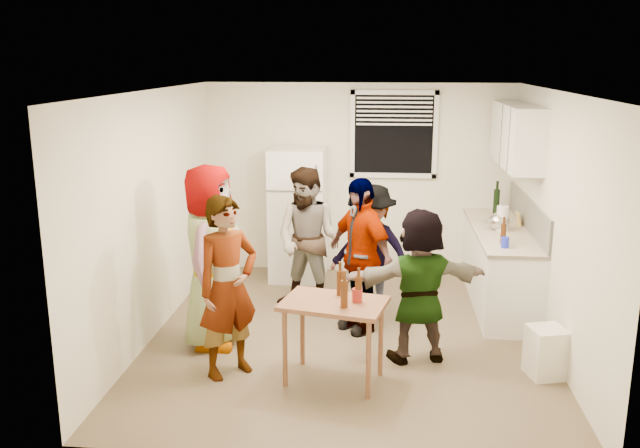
# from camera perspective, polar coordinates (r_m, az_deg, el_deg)

# --- Properties ---
(room) EXTENTS (4.00, 4.50, 2.50)m
(room) POSITION_cam_1_polar(r_m,az_deg,el_deg) (7.12, 2.34, -9.40)
(room) COLOR white
(room) RESTS_ON ground
(window) EXTENTS (1.12, 0.10, 1.06)m
(window) POSITION_cam_1_polar(r_m,az_deg,el_deg) (8.80, 6.23, 7.51)
(window) COLOR white
(window) RESTS_ON room
(refrigerator) EXTENTS (0.70, 0.70, 1.70)m
(refrigerator) POSITION_cam_1_polar(r_m,az_deg,el_deg) (8.71, -1.84, 0.84)
(refrigerator) COLOR white
(refrigerator) RESTS_ON ground
(counter_lower) EXTENTS (0.60, 2.20, 0.86)m
(counter_lower) POSITION_cam_1_polar(r_m,az_deg,el_deg) (8.16, 14.86, -3.59)
(counter_lower) COLOR white
(counter_lower) RESTS_ON ground
(countertop) EXTENTS (0.64, 2.22, 0.04)m
(countertop) POSITION_cam_1_polar(r_m,az_deg,el_deg) (8.04, 15.06, -0.52)
(countertop) COLOR beige
(countertop) RESTS_ON counter_lower
(backsplash) EXTENTS (0.03, 2.20, 0.36)m
(backsplash) POSITION_cam_1_polar(r_m,az_deg,el_deg) (8.05, 17.15, 0.81)
(backsplash) COLOR #A39E94
(backsplash) RESTS_ON countertop
(upper_cabinets) EXTENTS (0.34, 1.60, 0.70)m
(upper_cabinets) POSITION_cam_1_polar(r_m,az_deg,el_deg) (8.07, 16.23, 7.19)
(upper_cabinets) COLOR white
(upper_cabinets) RESTS_ON room
(kettle) EXTENTS (0.29, 0.26, 0.22)m
(kettle) POSITION_cam_1_polar(r_m,az_deg,el_deg) (7.96, 14.79, -0.49)
(kettle) COLOR silver
(kettle) RESTS_ON countertop
(paper_towel) EXTENTS (0.13, 0.13, 0.28)m
(paper_towel) POSITION_cam_1_polar(r_m,az_deg,el_deg) (7.94, 15.03, -0.54)
(paper_towel) COLOR white
(paper_towel) RESTS_ON countertop
(wine_bottle) EXTENTS (0.08, 0.08, 0.31)m
(wine_bottle) POSITION_cam_1_polar(r_m,az_deg,el_deg) (8.80, 14.57, 0.87)
(wine_bottle) COLOR black
(wine_bottle) RESTS_ON countertop
(beer_bottle_counter) EXTENTS (0.06, 0.06, 0.22)m
(beer_bottle_counter) POSITION_cam_1_polar(r_m,az_deg,el_deg) (7.39, 15.12, -1.62)
(beer_bottle_counter) COLOR #47230C
(beer_bottle_counter) RESTS_ON countertop
(blue_cup) EXTENTS (0.08, 0.08, 0.11)m
(blue_cup) POSITION_cam_1_polar(r_m,az_deg,el_deg) (7.25, 15.29, -1.93)
(blue_cup) COLOR #1C29D5
(blue_cup) RESTS_ON countertop
(picture_frame) EXTENTS (0.02, 0.17, 0.14)m
(picture_frame) POSITION_cam_1_polar(r_m,az_deg,el_deg) (8.26, 16.37, 0.43)
(picture_frame) COLOR #ECC454
(picture_frame) RESTS_ON countertop
(trash_bin) EXTENTS (0.38, 0.38, 0.46)m
(trash_bin) POSITION_cam_1_polar(r_m,az_deg,el_deg) (6.52, 18.53, -10.02)
(trash_bin) COLOR white
(trash_bin) RESTS_ON ground
(serving_table) EXTENTS (0.99, 0.77, 0.75)m
(serving_table) POSITION_cam_1_polar(r_m,az_deg,el_deg) (6.22, 1.14, -13.01)
(serving_table) COLOR brown
(serving_table) RESTS_ON ground
(beer_bottle_table) EXTENTS (0.06, 0.06, 0.24)m
(beer_bottle_table) POSITION_cam_1_polar(r_m,az_deg,el_deg) (5.79, 2.04, -7.02)
(beer_bottle_table) COLOR #47230C
(beer_bottle_table) RESTS_ON serving_table
(red_cup) EXTENTS (0.09, 0.09, 0.12)m
(red_cup) POSITION_cam_1_polar(r_m,az_deg,el_deg) (5.92, 3.14, -6.55)
(red_cup) COLOR maroon
(red_cup) RESTS_ON serving_table
(guest_grey) EXTENTS (1.88, 1.01, 0.58)m
(guest_grey) POSITION_cam_1_polar(r_m,az_deg,el_deg) (7.03, -8.93, -9.89)
(guest_grey) COLOR #959595
(guest_grey) RESTS_ON ground
(guest_stripe) EXTENTS (1.60, 1.60, 0.40)m
(guest_stripe) POSITION_cam_1_polar(r_m,az_deg,el_deg) (6.40, -7.51, -12.30)
(guest_stripe) COLOR #141933
(guest_stripe) RESTS_ON ground
(guest_back_left) EXTENTS (1.26, 1.80, 0.62)m
(guest_back_left) POSITION_cam_1_polar(r_m,az_deg,el_deg) (7.85, -0.93, -7.13)
(guest_back_left) COLOR brown
(guest_back_left) RESTS_ON ground
(guest_back_right) EXTENTS (1.49, 1.76, 0.56)m
(guest_back_right) POSITION_cam_1_polar(r_m,az_deg,el_deg) (7.65, 4.25, -7.73)
(guest_back_right) COLOR #424246
(guest_back_right) RESTS_ON ground
(guest_black) EXTENTS (1.86, 1.79, 0.40)m
(guest_black) POSITION_cam_1_polar(r_m,az_deg,el_deg) (7.31, 3.29, -8.78)
(guest_black) COLOR black
(guest_black) RESTS_ON ground
(guest_orange) EXTENTS (1.71, 1.78, 0.44)m
(guest_orange) POSITION_cam_1_polar(r_m,az_deg,el_deg) (6.69, 8.14, -11.16)
(guest_orange) COLOR #D78340
(guest_orange) RESTS_ON ground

